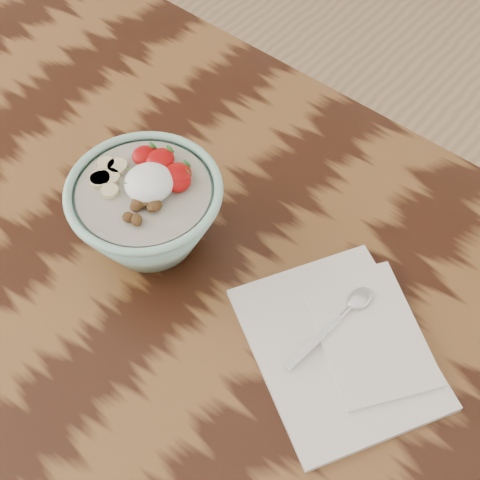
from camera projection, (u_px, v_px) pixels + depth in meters
The scene contains 4 objects.
table at pixel (184, 319), 97.59cm from camera, with size 160.00×90.00×75.00cm.
breakfast_bowl at pixel (148, 210), 88.58cm from camera, with size 20.50×20.50×14.01cm.
napkin at pixel (344, 344), 84.23cm from camera, with size 32.05×30.17×1.56cm.
spoon at pixel (349, 309), 85.73cm from camera, with size 3.39×16.12×0.84cm.
Camera 1 is at (36.30, -30.93, 152.01)cm, focal length 50.00 mm.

